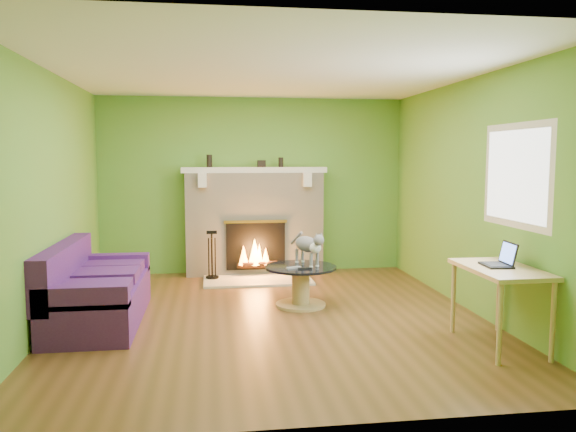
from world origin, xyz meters
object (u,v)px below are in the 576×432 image
Objects in this scene: sofa at (94,292)px; desk at (500,277)px; coffee_table at (301,283)px; cat at (307,248)px.

desk is (3.81, -1.30, 0.32)m from sofa.
desk reaches higher than coffee_table.
coffee_table is at bearing 8.46° from sofa.
sofa is 4.04m from desk.
desk is at bearing -18.83° from sofa.
coffee_table is (2.24, 0.33, -0.05)m from sofa.
desk is at bearing -46.17° from coffee_table.
sofa is at bearing -171.54° from coffee_table.
cat is (2.32, 0.38, 0.35)m from sofa.
cat is at bearing 9.38° from sofa.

